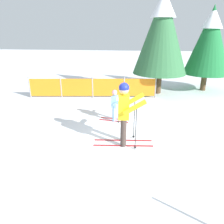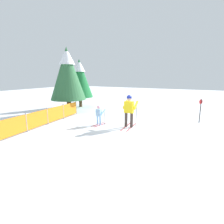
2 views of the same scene
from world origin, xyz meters
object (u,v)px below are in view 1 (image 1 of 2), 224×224
(conifer_far, at_px, (162,31))
(conifer_near, at_px, (210,39))
(skier_adult, at_px, (125,108))
(safety_fence, at_px, (93,87))
(skier_child, at_px, (115,103))

(conifer_far, distance_m, conifer_near, 2.65)
(skier_adult, height_order, conifer_near, conifer_near)
(safety_fence, height_order, conifer_far, conifer_far)
(skier_adult, bearing_deg, conifer_far, 71.20)
(skier_adult, relative_size, conifer_near, 0.42)
(skier_adult, distance_m, conifer_far, 6.05)
(skier_child, relative_size, conifer_far, 0.23)
(skier_child, bearing_deg, safety_fence, 125.08)
(skier_child, distance_m, safety_fence, 3.02)
(skier_child, height_order, conifer_near, conifer_near)
(conifer_near, bearing_deg, skier_child, -132.47)
(skier_child, height_order, safety_fence, skier_child)
(safety_fence, bearing_deg, conifer_far, 20.34)
(conifer_far, bearing_deg, safety_fence, -159.66)
(skier_adult, bearing_deg, skier_child, 99.80)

